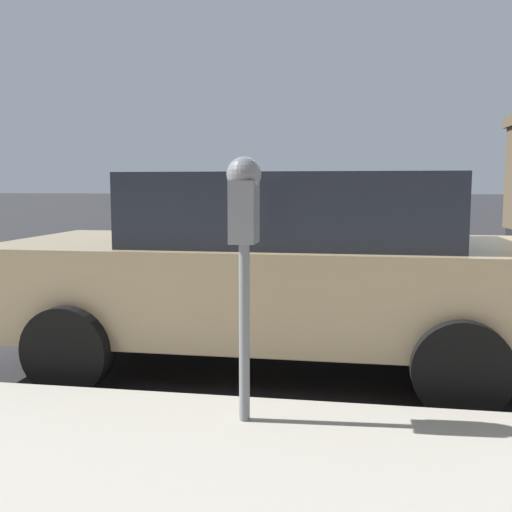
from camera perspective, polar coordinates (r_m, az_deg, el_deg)
The scene contains 3 objects.
ground_plane at distance 5.95m, azimuth 9.24°, elevation -7.78°, with size 220.00×220.00×0.00m, color #2B2B2D.
parking_meter at distance 3.26m, azimuth -1.14°, elevation 3.31°, with size 0.21×0.19×1.47m.
car_tan at distance 4.90m, azimuth 2.16°, elevation -0.98°, with size 2.11×4.33×1.57m.
Camera 1 is at (-5.76, -0.01, 1.48)m, focal length 42.00 mm.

